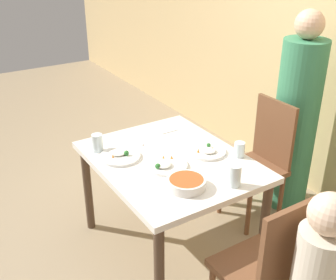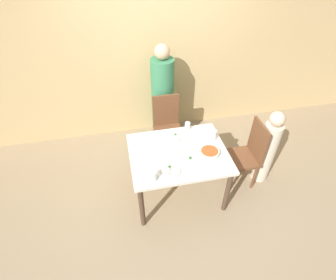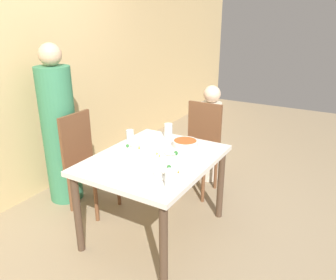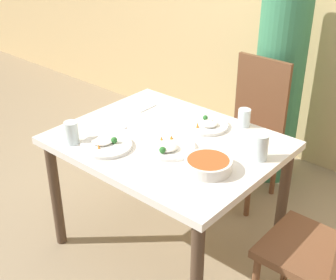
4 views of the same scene
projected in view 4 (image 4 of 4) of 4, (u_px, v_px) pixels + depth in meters
The scene contains 14 objects.
ground_plane at pixel (168, 245), 2.83m from camera, with size 10.00×10.00×0.00m, color #998466.
dining_table at pixel (168, 154), 2.52m from camera, with size 1.14×0.91×0.72m.
chair_adult_spot at pixel (250, 127), 3.10m from camera, with size 0.40×0.40×0.95m.
chair_child_spot at pixel (327, 245), 2.07m from camera, with size 0.40×0.40×0.95m.
person_adult at pixel (279, 81), 3.21m from camera, with size 0.33×0.33×1.58m.
bowl_curry at pixel (208, 164), 2.20m from camera, with size 0.23×0.23×0.06m.
plate_rice_adult at pixel (106, 145), 2.41m from camera, with size 0.27×0.27×0.05m.
plate_rice_child at pixel (169, 147), 2.38m from camera, with size 0.27×0.27×0.05m.
plate_noodles at pixel (206, 125), 2.61m from camera, with size 0.26×0.26×0.05m.
glass_water_tall at pixel (260, 147), 2.27m from camera, with size 0.08×0.08×0.13m.
glass_water_short at pixel (244, 118), 2.60m from camera, with size 0.07×0.07×0.10m.
glass_water_center at pixel (72, 133), 2.42m from camera, with size 0.07×0.07×0.12m.
napkin_folded at pixel (140, 106), 2.86m from camera, with size 0.14×0.14×0.01m.
fork_steel at pixel (111, 126), 2.62m from camera, with size 0.18×0.08×0.01m.
Camera 4 is at (1.43, -1.66, 1.90)m, focal length 50.00 mm.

